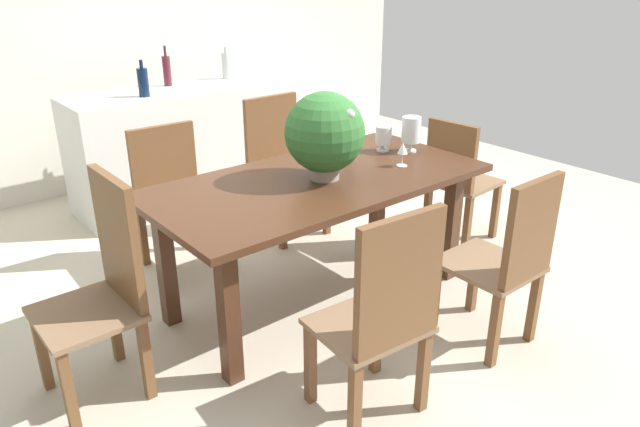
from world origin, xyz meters
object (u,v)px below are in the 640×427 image
chair_foot_end (458,177)px  wine_bottle_tall (167,70)px  chair_near_left (384,311)px  flower_centerpiece (325,133)px  chair_near_right (507,257)px  wine_glass (403,150)px  chair_far_right (280,159)px  kitchen_counter (184,145)px  chair_head_end (105,281)px  chair_far_left (173,191)px  crystal_vase_center_near (411,130)px  wine_bottle_amber (143,82)px  crystal_vase_left (350,134)px  wine_bottle_dark (226,65)px  dining_table (318,195)px  crystal_vase_right (383,136)px

chair_foot_end → wine_bottle_tall: wine_bottle_tall is taller
chair_foot_end → chair_near_left: 1.94m
flower_centerpiece → chair_near_right: bearing=-66.6°
chair_foot_end → wine_glass: (-0.73, -0.14, 0.37)m
chair_far_right → kitchen_counter: (-0.25, 1.01, -0.08)m
chair_head_end → chair_far_left: (0.81, 0.96, -0.05)m
chair_foot_end → chair_far_right: size_ratio=0.90×
wine_glass → crystal_vase_center_near: bearing=33.5°
wine_bottle_amber → chair_far_right: bearing=-56.9°
wine_bottle_amber → wine_bottle_tall: bearing=39.7°
crystal_vase_left → wine_bottle_dark: bearing=83.7°
chair_far_right → crystal_vase_left: chair_far_right is taller
chair_far_right → wine_glass: chair_far_right is taller
chair_far_left → chair_near_right: size_ratio=0.96×
chair_far_right → chair_near_right: bearing=-89.9°
dining_table → kitchen_counter: (0.18, 1.98, -0.20)m
chair_far_left → wine_glass: bearing=-47.7°
flower_centerpiece → wine_bottle_dark: (0.68, 2.13, 0.02)m
chair_head_end → kitchen_counter: size_ratio=0.58×
chair_head_end → chair_near_left: (0.80, -0.96, -0.01)m
chair_foot_end → wine_glass: size_ratio=6.30×
chair_far_right → wine_glass: size_ratio=6.98×
chair_near_left → chair_near_right: 0.87m
kitchen_counter → wine_bottle_tall: 0.61m
wine_bottle_amber → kitchen_counter: bearing=17.4°
dining_table → kitchen_counter: 1.99m
dining_table → chair_far_left: chair_far_left is taller
kitchen_counter → wine_bottle_dark: wine_bottle_dark is taller
dining_table → chair_foot_end: size_ratio=2.12×
chair_near_left → crystal_vase_center_near: 1.59m
chair_foot_end → wine_bottle_dark: (-0.54, 2.11, 0.55)m
chair_near_right → wine_bottle_amber: 2.94m
crystal_vase_right → wine_bottle_dark: size_ratio=0.60×
chair_head_end → crystal_vase_left: size_ratio=6.09×
wine_bottle_amber → wine_bottle_tall: 0.42m
chair_far_left → wine_bottle_amber: (0.27, 0.91, 0.53)m
wine_bottle_amber → wine_bottle_dark: wine_bottle_amber is taller
chair_near_left → wine_bottle_tall: (0.60, 3.10, 0.51)m
crystal_vase_right → wine_glass: 0.31m
crystal_vase_center_near → flower_centerpiece: bearing=-176.7°
chair_head_end → chair_far_left: bearing=139.8°
chair_head_end → wine_bottle_dark: wine_bottle_dark is taller
chair_head_end → chair_far_left: chair_head_end is taller
chair_near_left → wine_glass: 1.29m
flower_centerpiece → wine_bottle_tall: size_ratio=1.51×
chair_foot_end → wine_bottle_tall: bearing=22.5°
dining_table → chair_head_end: size_ratio=1.83×
crystal_vase_left → wine_bottle_dark: (0.20, 1.80, 0.18)m
kitchen_counter → dining_table: bearing=-95.2°
crystal_vase_right → wine_bottle_dark: 1.98m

